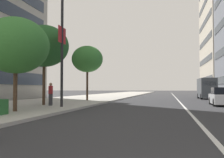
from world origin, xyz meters
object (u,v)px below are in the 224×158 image
object	(u,v)px
street_lamp_with_banners	(67,26)
street_tree_near_plaza_corner	(16,46)
pedestrian_on_plaza	(51,94)
street_tree_mid_sidewalk	(87,59)
street_tree_by_lamp_post	(44,46)
delivery_van_ahead	(207,88)
car_far_down_avenue	(224,97)

from	to	relation	value
street_lamp_with_banners	street_tree_near_plaza_corner	distance (m)	4.49
pedestrian_on_plaza	street_tree_mid_sidewalk	bearing A→B (deg)	-104.90
street_tree_by_lamp_post	pedestrian_on_plaza	size ratio (longest dim) A/B	3.65
street_tree_mid_sidewalk	pedestrian_on_plaza	bearing A→B (deg)	-179.68
delivery_van_ahead	street_tree_by_lamp_post	xyz separation A→B (m)	(-18.83, 14.19, 3.11)
street_tree_near_plaza_corner	street_tree_mid_sidewalk	bearing A→B (deg)	1.40
street_tree_by_lamp_post	street_tree_mid_sidewalk	size ratio (longest dim) A/B	1.04
street_tree_by_lamp_post	street_tree_near_plaza_corner	bearing A→B (deg)	-168.94
delivery_van_ahead	street_tree_mid_sidewalk	size ratio (longest dim) A/B	0.91
car_far_down_avenue	street_lamp_with_banners	xyz separation A→B (m)	(-6.20, 11.06, 4.90)
pedestrian_on_plaza	street_tree_near_plaza_corner	bearing A→B (deg)	78.13
delivery_van_ahead	street_tree_by_lamp_post	world-z (taller)	street_tree_by_lamp_post
street_lamp_with_banners	street_tree_mid_sidewalk	distance (m)	10.45
delivery_van_ahead	street_lamp_with_banners	world-z (taller)	street_lamp_with_banners
street_lamp_with_banners	street_tree_near_plaza_corner	size ratio (longest dim) A/B	1.82
street_lamp_with_banners	street_tree_by_lamp_post	size ratio (longest dim) A/B	1.54
delivery_van_ahead	pedestrian_on_plaza	bearing A→B (deg)	145.36
street_tree_by_lamp_post	street_tree_mid_sidewalk	distance (m)	8.59
car_far_down_avenue	street_tree_mid_sidewalk	bearing A→B (deg)	74.81
car_far_down_avenue	street_tree_near_plaza_corner	size ratio (longest dim) A/B	0.85
street_tree_near_plaza_corner	car_far_down_avenue	bearing A→B (deg)	-51.13
car_far_down_avenue	street_tree_mid_sidewalk	xyz separation A→B (m)	(4.05, 12.79, 3.83)
street_lamp_with_banners	street_tree_by_lamp_post	bearing A→B (deg)	55.52
car_far_down_avenue	pedestrian_on_plaza	size ratio (longest dim) A/B	2.61
car_far_down_avenue	street_lamp_with_banners	size ratio (longest dim) A/B	0.47
delivery_van_ahead	street_tree_by_lamp_post	size ratio (longest dim) A/B	0.87
pedestrian_on_plaza	street_tree_by_lamp_post	bearing A→B (deg)	-47.67
car_far_down_avenue	street_tree_mid_sidewalk	world-z (taller)	street_tree_mid_sidewalk
car_far_down_avenue	street_tree_mid_sidewalk	size ratio (longest dim) A/B	0.74
street_tree_near_plaza_corner	street_tree_by_lamp_post	world-z (taller)	street_tree_by_lamp_post
street_tree_mid_sidewalk	pedestrian_on_plaza	size ratio (longest dim) A/B	3.51
delivery_van_ahead	street_tree_near_plaza_corner	size ratio (longest dim) A/B	1.04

